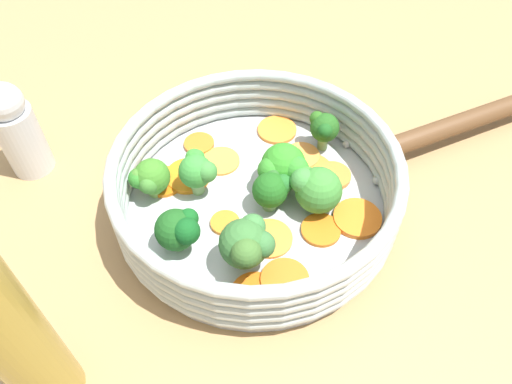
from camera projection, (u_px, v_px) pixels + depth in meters
ground_plane at (256, 210)px, 0.51m from camera, size 4.00×4.00×0.00m
skillet at (256, 206)px, 0.50m from camera, size 0.26×0.26×0.01m
skillet_rim_wall at (256, 182)px, 0.47m from camera, size 0.28×0.28×0.06m
skillet_handle at (459, 124)px, 0.55m from camera, size 0.17×0.19×0.02m
skillet_rivet_left at (377, 181)px, 0.51m from camera, size 0.01×0.01×0.01m
skillet_rivet_right at (347, 144)px, 0.54m from camera, size 0.01×0.01×0.01m
carrot_slice_0 at (357, 218)px, 0.48m from camera, size 0.06×0.06×0.01m
carrot_slice_1 at (221, 161)px, 0.53m from camera, size 0.05×0.05×0.00m
carrot_slice_2 at (199, 144)px, 0.55m from camera, size 0.04×0.04×0.00m
carrot_slice_3 at (186, 179)px, 0.51m from camera, size 0.07×0.07×0.01m
carrot_slice_4 at (321, 230)px, 0.47m from camera, size 0.05×0.05×0.00m
carrot_slice_5 at (225, 223)px, 0.48m from camera, size 0.04×0.04×0.00m
carrot_slice_6 at (269, 238)px, 0.47m from camera, size 0.06×0.06×0.00m
carrot_slice_7 at (333, 176)px, 0.52m from camera, size 0.05×0.05×0.01m
carrot_slice_8 at (311, 169)px, 0.52m from camera, size 0.05×0.05×0.00m
carrot_slice_9 at (164, 182)px, 0.51m from camera, size 0.04×0.04×0.00m
carrot_slice_10 at (285, 280)px, 0.44m from camera, size 0.05×0.05×0.01m
carrot_slice_11 at (277, 130)px, 0.56m from camera, size 0.05×0.05×0.00m
carrot_slice_12 at (255, 294)px, 0.43m from camera, size 0.05×0.05×0.00m
carrot_slice_13 at (302, 156)px, 0.53m from camera, size 0.04×0.04×0.01m
broccoli_floret_0 at (197, 170)px, 0.48m from camera, size 0.04×0.04×0.05m
broccoli_floret_1 at (315, 188)px, 0.47m from camera, size 0.05×0.05×0.05m
broccoli_floret_2 at (324, 128)px, 0.52m from camera, size 0.03×0.03×0.05m
broccoli_floret_3 at (247, 244)px, 0.42m from camera, size 0.05×0.05×0.06m
broccoli_floret_4 at (284, 167)px, 0.49m from camera, size 0.05×0.05×0.05m
broccoli_floret_5 at (272, 188)px, 0.48m from camera, size 0.04×0.04×0.04m
broccoli_floret_6 at (179, 230)px, 0.44m from camera, size 0.04×0.04×0.04m
broccoli_floret_7 at (149, 178)px, 0.48m from camera, size 0.04×0.04×0.04m
salt_shaker at (17, 130)px, 0.51m from camera, size 0.04×0.04×0.11m
oil_bottle at (6, 330)px, 0.31m from camera, size 0.04×0.04×0.25m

